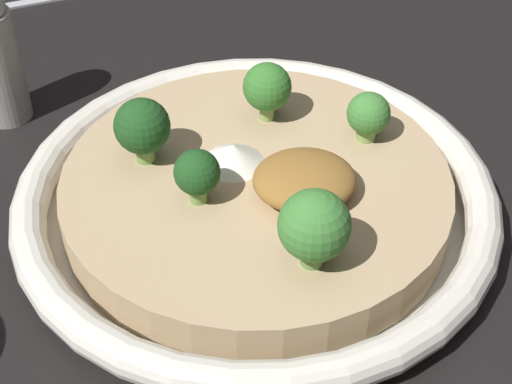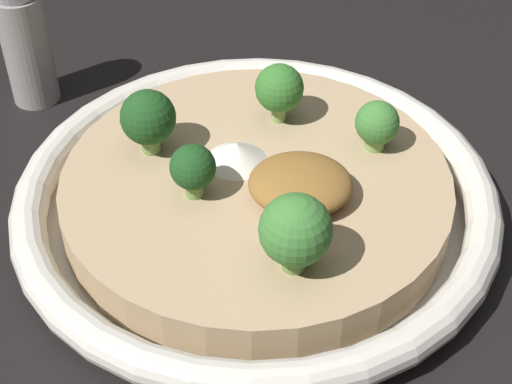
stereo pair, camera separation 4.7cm
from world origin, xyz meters
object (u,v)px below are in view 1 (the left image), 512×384
(broccoli_back_right, at_px, (368,115))
(broccoli_back, at_px, (267,88))
(broccoli_back_left, at_px, (142,127))
(broccoli_front_right, at_px, (314,227))
(broccoli_left, at_px, (197,174))
(risotto_bowl, at_px, (256,196))

(broccoli_back_right, bearing_deg, broccoli_back, 154.41)
(broccoli_back_left, height_order, broccoli_back, broccoli_back_left)
(broccoli_back, distance_m, broccoli_back_right, 0.07)
(broccoli_front_right, xyz_separation_m, broccoli_left, (-0.06, 0.06, -0.01))
(broccoli_back_left, bearing_deg, broccoli_front_right, -48.24)
(risotto_bowl, relative_size, broccoli_back_right, 9.03)
(risotto_bowl, bearing_deg, broccoli_back, 76.49)
(broccoli_back, xyz_separation_m, broccoli_back_right, (0.06, -0.03, -0.01))
(broccoli_back_left, height_order, broccoli_left, broccoli_back_left)
(broccoli_back_left, distance_m, broccoli_back_right, 0.14)
(broccoli_back_right, bearing_deg, broccoli_back_left, -177.64)
(broccoli_back, bearing_deg, broccoli_front_right, -86.68)
(broccoli_back, height_order, broccoli_front_right, broccoli_front_right)
(broccoli_left, relative_size, broccoli_back_right, 1.04)
(broccoli_back_left, relative_size, broccoli_back_right, 1.29)
(risotto_bowl, xyz_separation_m, broccoli_back_left, (-0.06, 0.02, 0.04))
(broccoli_back_left, xyz_separation_m, broccoli_left, (0.03, -0.04, -0.00))
(broccoli_front_right, height_order, broccoli_back_right, broccoli_front_right)
(broccoli_back_left, distance_m, broccoli_front_right, 0.13)
(broccoli_back_right, bearing_deg, broccoli_front_right, -116.84)
(risotto_bowl, distance_m, broccoli_back_right, 0.08)
(broccoli_back, distance_m, broccoli_left, 0.09)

